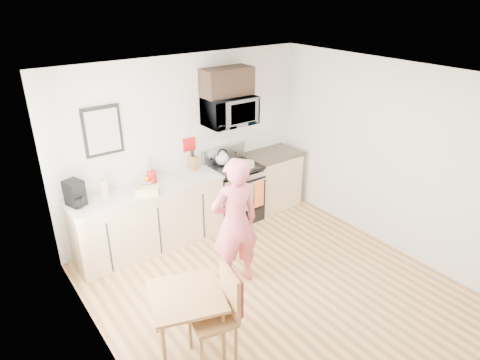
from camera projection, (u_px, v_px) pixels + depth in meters
floor at (286, 299)px, 5.16m from camera, size 4.60×4.60×0.00m
back_wall at (186, 145)px, 6.30m from camera, size 4.00×0.04×2.60m
left_wall at (112, 270)px, 3.55m from camera, size 0.04×4.60×2.60m
right_wall at (403, 162)px, 5.68m from camera, size 0.04×4.60×2.60m
ceiling at (298, 83)px, 4.07m from camera, size 4.00×4.60×0.04m
window at (81, 206)px, 4.05m from camera, size 0.06×1.40×1.50m
cabinet_left at (150, 219)px, 6.01m from camera, size 2.10×0.60×0.90m
countertop_left at (147, 189)px, 5.82m from camera, size 2.14×0.64×0.04m
cabinet_right at (272, 180)px, 7.20m from camera, size 0.84×0.60×0.90m
countertop_right at (272, 154)px, 7.01m from camera, size 0.88×0.64×0.04m
range at (234, 194)px, 6.76m from camera, size 0.76×0.70×1.16m
microwave at (229, 111)px, 6.29m from camera, size 0.76×0.51×0.42m
upper_cabinet at (227, 82)px, 6.14m from camera, size 0.76×0.35×0.40m
wall_art at (103, 131)px, 5.46m from camera, size 0.50×0.04×0.65m
wall_trivet at (189, 144)px, 6.32m from camera, size 0.20×0.02×0.20m
person at (235, 223)px, 5.15m from camera, size 0.68×0.51×1.68m
dining_table at (187, 301)px, 4.26m from camera, size 0.78×0.78×0.67m
chair at (225, 302)px, 4.17m from camera, size 0.53×0.49×0.99m
knife_block at (194, 163)px, 6.34m from camera, size 0.11×0.14×0.21m
utensil_crock at (152, 172)px, 5.91m from camera, size 0.13×0.13×0.38m
fruit_bowl at (146, 180)px, 5.93m from camera, size 0.32×0.32×0.11m
milk_carton at (103, 188)px, 5.51m from camera, size 0.10×0.10×0.24m
coffee_maker at (75, 194)px, 5.29m from camera, size 0.25×0.30×0.33m
bread_bag at (147, 191)px, 5.58m from camera, size 0.33×0.29×0.11m
cake at (247, 165)px, 6.47m from camera, size 0.27×0.27×0.09m
kettle at (222, 158)px, 6.54m from camera, size 0.21×0.21×0.26m
pot at (234, 166)px, 6.39m from camera, size 0.22×0.35×0.11m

